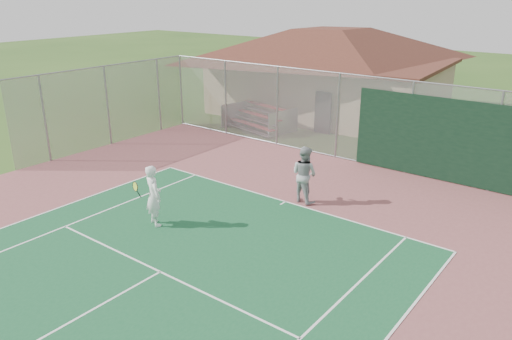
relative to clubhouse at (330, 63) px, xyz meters
The scene contains 6 objects.
back_fence 10.14m from the clubhouse, 42.70° to the right, with size 20.08×0.11×3.53m.
side_fence_left 12.30m from the clubhouse, 112.58° to the right, with size 0.08×9.00×3.50m.
clubhouse is the anchor object (origin of this frame).
bleachers 5.78m from the clubhouse, 100.13° to the right, with size 3.41×2.37×1.16m.
player_white_front 16.10m from the clubhouse, 78.58° to the right, with size 0.98×0.69×1.84m.
player_grey_back 12.99m from the clubhouse, 63.57° to the right, with size 1.00×0.83×1.87m.
Camera 1 is at (8.43, -0.65, 6.59)m, focal length 35.00 mm.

